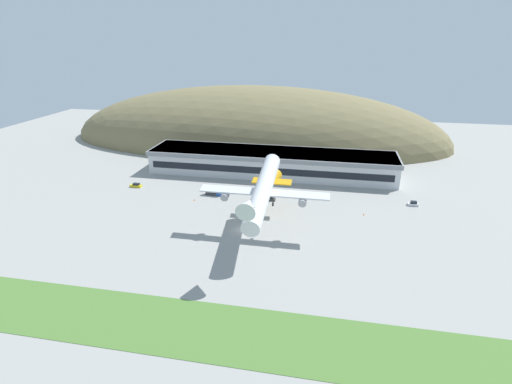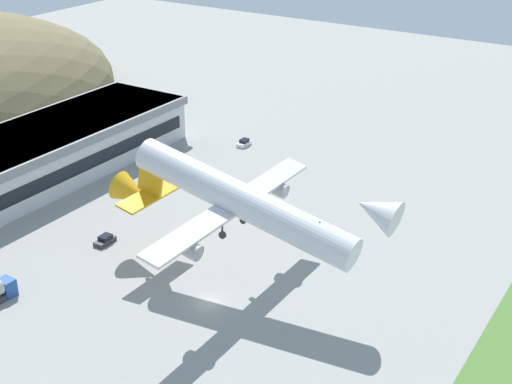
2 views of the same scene
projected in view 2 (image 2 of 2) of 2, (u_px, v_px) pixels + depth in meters
ground_plane at (209, 303)px, 102.81m from camera, size 359.67×359.67×0.00m
cargo_airplane at (237, 201)px, 101.76m from camera, size 37.62×47.80×13.91m
service_car_0 at (244, 143)px, 158.23m from camera, size 3.62×1.79×1.53m
service_car_1 at (105, 240)px, 118.35m from camera, size 3.84×2.02×1.42m
traffic_cone_0 at (244, 183)px, 139.76m from camera, size 0.52×0.52×0.58m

